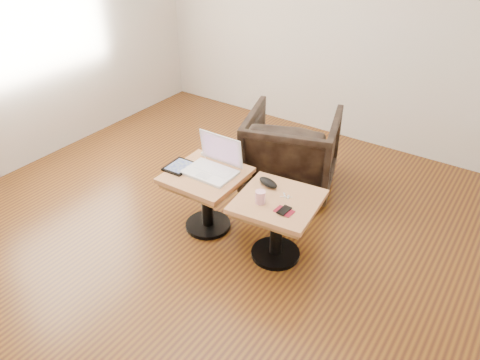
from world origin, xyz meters
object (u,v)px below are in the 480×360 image
Objects in this scene: side_table_left at (206,187)px; armchair at (291,151)px; striped_cup at (260,197)px; side_table_right at (277,214)px; laptop at (214,165)px.

armchair reaches higher than side_table_left.
striped_cup is at bearing -11.15° from side_table_left.
armchair is (-0.38, 0.88, -0.02)m from side_table_right.
striped_cup is at bearing -16.98° from laptop.
laptop is (-0.58, 0.05, 0.18)m from side_table_right.
striped_cup is at bearing -134.69° from side_table_right.
side_table_left is 1.51× the size of laptop.
striped_cup is (-0.08, -0.10, 0.17)m from side_table_right.
side_table_left is 0.92m from armchair.
side_table_left is 0.19m from laptop.
side_table_left is 0.72× the size of armchair.
armchair is (-0.30, 0.98, -0.19)m from striped_cup.
side_table_left is at bearing 170.23° from striped_cup.
laptop reaches higher than side_table_right.
side_table_left is 6.17× the size of striped_cup.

